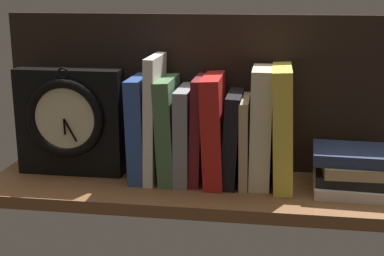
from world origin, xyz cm
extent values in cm
cube|color=brown|center=(0.00, 0.00, -1.25)|extent=(89.59, 24.57, 2.50)
cube|color=black|center=(0.00, 11.69, 16.92)|extent=(89.59, 1.20, 33.84)
cube|color=#2D4C8E|center=(-13.31, 3.15, 10.75)|extent=(3.89, 13.15, 21.58)
cube|color=silver|center=(-10.30, 3.15, 12.97)|extent=(2.56, 13.63, 25.98)
cube|color=#476B44|center=(-7.32, 3.15, 10.71)|extent=(4.36, 13.74, 21.56)
cube|color=gray|center=(-3.92, 3.15, 9.78)|extent=(2.89, 13.76, 19.57)
cube|color=maroon|center=(-1.11, 3.15, 10.87)|extent=(2.67, 12.33, 21.79)
cube|color=red|center=(2.18, 3.15, 11.07)|extent=(4.92, 14.86, 22.30)
cube|color=black|center=(5.86, 3.15, 9.36)|extent=(3.72, 13.36, 18.82)
cube|color=tan|center=(8.48, 3.15, 8.90)|extent=(2.09, 13.53, 17.83)
cube|color=beige|center=(11.70, 3.15, 11.98)|extent=(4.20, 12.59, 23.97)
cube|color=gold|center=(15.93, 3.15, 12.11)|extent=(4.86, 15.87, 24.36)
cube|color=black|center=(-28.91, 3.80, 11.39)|extent=(22.79, 5.65, 22.79)
torus|color=black|center=(-28.91, 0.58, 12.86)|extent=(16.91, 2.08, 16.91)
cylinder|color=beige|center=(-28.91, 0.58, 12.86)|extent=(13.65, 0.60, 13.65)
cube|color=black|center=(-28.89, 0.08, 11.19)|extent=(0.35, 0.30, 3.34)
cube|color=black|center=(-27.67, 0.08, 10.49)|extent=(2.75, 0.30, 4.87)
torus|color=black|center=(-28.91, 0.98, 22.31)|extent=(2.44, 0.44, 2.44)
cube|color=beige|center=(29.89, 1.04, 1.03)|extent=(15.18, 13.94, 2.05)
cube|color=black|center=(30.75, 0.51, 3.05)|extent=(16.61, 11.66, 1.99)
cube|color=#9E8966|center=(30.99, 1.61, 5.11)|extent=(14.15, 13.36, 2.14)
cube|color=#232D4C|center=(29.95, 1.61, 7.37)|extent=(16.22, 12.70, 2.38)
camera|label=1|loc=(13.93, -105.24, 39.76)|focal=51.38mm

